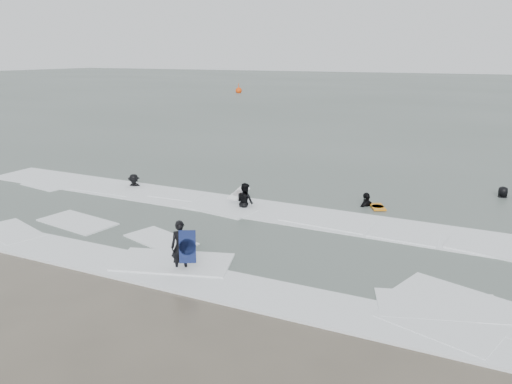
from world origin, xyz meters
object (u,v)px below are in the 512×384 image
at_px(surfer_centre, 182,271).
at_px(surfer_wading, 245,208).
at_px(surfer_right_near, 366,207).
at_px(surfer_right_far, 502,198).
at_px(buoy, 239,91).
at_px(surfer_breaker, 134,188).

xyz_separation_m(surfer_centre, surfer_wading, (-1.18, 6.29, 0.00)).
bearing_deg(surfer_right_near, surfer_right_far, 153.40).
xyz_separation_m(surfer_right_near, buoy, (-34.05, 52.28, 0.42)).
height_order(surfer_centre, surfer_right_near, surfer_right_near).
distance_m(surfer_right_near, surfer_right_far, 6.40).
distance_m(surfer_breaker, surfer_right_near, 10.80).
distance_m(surfer_wading, buoy, 62.23).
bearing_deg(buoy, surfer_centre, -63.23).
bearing_deg(surfer_right_near, surfer_wading, -35.33).
bearing_deg(surfer_centre, surfer_right_far, 27.70).
relative_size(surfer_centre, surfer_breaker, 1.03).
relative_size(surfer_wading, buoy, 0.99).
xyz_separation_m(surfer_breaker, buoy, (-23.42, 54.21, 0.42)).
distance_m(surfer_right_far, buoy, 62.21).
bearing_deg(surfer_breaker, surfer_centre, -63.55).
xyz_separation_m(surfer_centre, surfer_right_far, (8.32, 12.66, 0.00)).
bearing_deg(surfer_right_far, surfer_centre, 40.64).
height_order(surfer_centre, surfer_wading, surfer_wading).
bearing_deg(surfer_wading, surfer_breaker, 20.93).
relative_size(surfer_wading, surfer_right_near, 0.93).
bearing_deg(buoy, surfer_right_far, -51.04).
bearing_deg(surfer_right_far, surfer_wading, 17.78).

